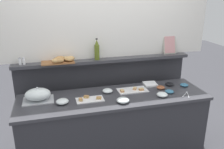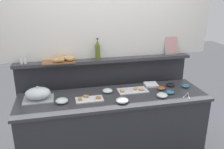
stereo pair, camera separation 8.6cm
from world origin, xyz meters
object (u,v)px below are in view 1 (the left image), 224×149
(glass_bowl_extra, at_px, (162,95))
(condiment_bowl_red, at_px, (169,84))
(sandwich_platter_front, at_px, (90,99))
(pepper_shaker, at_px, (24,61))
(napkin_stack, at_px, (150,84))
(bread_basket, at_px, (61,60))
(olive_oil_bottle, at_px, (97,50))
(sandwich_platter_side, at_px, (133,90))
(glass_bowl_small, at_px, (107,91))
(glass_bowl_medium, at_px, (123,100))
(condiment_bowl_dark, at_px, (161,87))
(condiment_bowl_cream, at_px, (169,91))
(salt_shaker, at_px, (20,61))
(condiment_bowl_teal, at_px, (184,85))
(serving_tongs, at_px, (186,95))
(glass_bowl_large, at_px, (62,102))
(framed_picture, at_px, (170,45))
(serving_cloche, at_px, (38,95))

(glass_bowl_extra, xyz_separation_m, condiment_bowl_red, (0.25, 0.30, -0.00))
(sandwich_platter_front, distance_m, pepper_shaker, 0.93)
(napkin_stack, xyz_separation_m, bread_basket, (-1.13, 0.18, 0.37))
(condiment_bowl_red, height_order, olive_oil_bottle, olive_oil_bottle)
(napkin_stack, bearing_deg, glass_bowl_extra, -91.68)
(sandwich_platter_side, height_order, glass_bowl_small, glass_bowl_small)
(glass_bowl_medium, height_order, condiment_bowl_dark, glass_bowl_medium)
(glass_bowl_small, height_order, condiment_bowl_cream, glass_bowl_small)
(glass_bowl_small, distance_m, condiment_bowl_cream, 0.76)
(glass_bowl_medium, height_order, salt_shaker, salt_shaker)
(glass_bowl_small, height_order, salt_shaker, salt_shaker)
(glass_bowl_medium, bearing_deg, glass_bowl_extra, 4.08)
(condiment_bowl_teal, bearing_deg, serving_tongs, -115.25)
(glass_bowl_large, distance_m, condiment_bowl_teal, 1.58)
(salt_shaker, bearing_deg, napkin_stack, -7.65)
(condiment_bowl_dark, relative_size, condiment_bowl_teal, 1.04)
(glass_bowl_small, relative_size, condiment_bowl_cream, 1.18)
(condiment_bowl_teal, distance_m, bread_basket, 1.62)
(condiment_bowl_red, bearing_deg, serving_tongs, -80.93)
(sandwich_platter_side, relative_size, serving_tongs, 2.14)
(glass_bowl_large, height_order, olive_oil_bottle, olive_oil_bottle)
(glass_bowl_large, bearing_deg, sandwich_platter_side, 9.62)
(sandwich_platter_front, xyz_separation_m, framed_picture, (1.24, 0.51, 0.46))
(sandwich_platter_side, xyz_separation_m, glass_bowl_small, (-0.32, 0.02, 0.01))
(sandwich_platter_side, relative_size, bread_basket, 0.87)
(glass_bowl_large, height_order, condiment_bowl_red, glass_bowl_large)
(condiment_bowl_cream, bearing_deg, glass_bowl_small, 164.63)
(olive_oil_bottle, bearing_deg, sandwich_platter_front, -112.13)
(glass_bowl_extra, relative_size, pepper_shaker, 1.49)
(serving_cloche, height_order, pepper_shaker, pepper_shaker)
(serving_cloche, relative_size, glass_bowl_medium, 2.38)
(sandwich_platter_side, relative_size, glass_bowl_small, 2.95)
(pepper_shaker, bearing_deg, olive_oil_bottle, -0.48)
(condiment_bowl_teal, height_order, framed_picture, framed_picture)
(serving_tongs, height_order, pepper_shaker, pepper_shaker)
(framed_picture, bearing_deg, serving_cloche, -168.09)
(condiment_bowl_dark, distance_m, serving_tongs, 0.34)
(framed_picture, bearing_deg, glass_bowl_large, -161.22)
(glass_bowl_large, distance_m, condiment_bowl_dark, 1.25)
(pepper_shaker, bearing_deg, condiment_bowl_dark, -12.79)
(condiment_bowl_red, bearing_deg, condiment_bowl_teal, -23.28)
(pepper_shaker, bearing_deg, condiment_bowl_red, -9.37)
(sandwich_platter_side, height_order, salt_shaker, salt_shaker)
(glass_bowl_small, distance_m, serving_tongs, 0.96)
(napkin_stack, bearing_deg, glass_bowl_large, -166.92)
(condiment_bowl_dark, bearing_deg, glass_bowl_large, -174.75)
(sandwich_platter_side, relative_size, condiment_bowl_red, 3.38)
(condiment_bowl_cream, height_order, framed_picture, framed_picture)
(condiment_bowl_red, height_order, salt_shaker, salt_shaker)
(pepper_shaker, bearing_deg, salt_shaker, 180.00)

